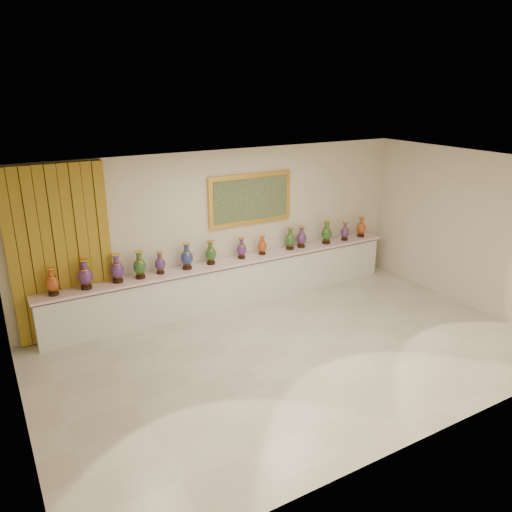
{
  "coord_description": "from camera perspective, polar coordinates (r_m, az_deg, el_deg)",
  "views": [
    {
      "loc": [
        -4.11,
        -5.87,
        4.14
      ],
      "look_at": [
        0.25,
        1.7,
        1.12
      ],
      "focal_mm": 35.0,
      "sensor_mm": 36.0,
      "label": 1
    }
  ],
  "objects": [
    {
      "name": "vase_1",
      "position": [
        8.75,
        -18.95,
        -2.14
      ],
      "size": [
        0.25,
        0.25,
        0.52
      ],
      "rotation": [
        0.0,
        0.0,
        -0.04
      ],
      "color": "black",
      "rests_on": "counter"
    },
    {
      "name": "vase_3",
      "position": [
        8.96,
        -13.15,
        -1.14
      ],
      "size": [
        0.28,
        0.28,
        0.5
      ],
      "rotation": [
        0.0,
        0.0,
        -0.27
      ],
      "color": "black",
      "rests_on": "counter"
    },
    {
      "name": "ground",
      "position": [
        8.28,
        4.49,
        -11.01
      ],
      "size": [
        8.0,
        8.0,
        0.0
      ],
      "primitive_type": "plane",
      "color": "beige",
      "rests_on": "ground"
    },
    {
      "name": "vase_2",
      "position": [
        8.87,
        -15.61,
        -1.51
      ],
      "size": [
        0.24,
        0.24,
        0.51
      ],
      "rotation": [
        0.0,
        0.0,
        -0.01
      ],
      "color": "black",
      "rests_on": "counter"
    },
    {
      "name": "vase_5",
      "position": [
        9.25,
        -7.92,
        -0.16
      ],
      "size": [
        0.29,
        0.29,
        0.5
      ],
      "rotation": [
        0.0,
        0.0,
        0.32
      ],
      "color": "black",
      "rests_on": "counter"
    },
    {
      "name": "vase_4",
      "position": [
        9.11,
        -10.91,
        -0.88
      ],
      "size": [
        0.23,
        0.23,
        0.41
      ],
      "rotation": [
        0.0,
        0.0,
        0.2
      ],
      "color": "black",
      "rests_on": "counter"
    },
    {
      "name": "vase_12",
      "position": [
        11.06,
        10.12,
        2.72
      ],
      "size": [
        0.25,
        0.25,
        0.41
      ],
      "rotation": [
        0.0,
        0.0,
        -0.4
      ],
      "color": "black",
      "rests_on": "counter"
    },
    {
      "name": "vase_9",
      "position": [
        10.29,
        3.92,
        1.89
      ],
      "size": [
        0.23,
        0.23,
        0.47
      ],
      "rotation": [
        0.0,
        0.0,
        -0.08
      ],
      "color": "black",
      "rests_on": "counter"
    },
    {
      "name": "counter",
      "position": [
        9.84,
        -2.9,
        -3.06
      ],
      "size": [
        7.28,
        0.48,
        0.9
      ],
      "color": "white",
      "rests_on": "ground"
    },
    {
      "name": "vase_8",
      "position": [
        9.97,
        0.72,
        1.16
      ],
      "size": [
        0.21,
        0.21,
        0.39
      ],
      "rotation": [
        0.0,
        0.0,
        0.14
      ],
      "color": "black",
      "rests_on": "counter"
    },
    {
      "name": "vase_7",
      "position": [
        9.74,
        -1.67,
        0.79
      ],
      "size": [
        0.2,
        0.2,
        0.42
      ],
      "rotation": [
        0.0,
        0.0,
        -0.01
      ],
      "color": "black",
      "rests_on": "counter"
    },
    {
      "name": "room",
      "position": [
        8.85,
        -17.83,
        1.34
      ],
      "size": [
        8.0,
        8.0,
        8.0
      ],
      "color": "beige",
      "rests_on": "ground"
    },
    {
      "name": "vase_11",
      "position": [
        10.75,
        8.06,
        2.58
      ],
      "size": [
        0.27,
        0.27,
        0.5
      ],
      "rotation": [
        0.0,
        0.0,
        0.16
      ],
      "color": "black",
      "rests_on": "counter"
    },
    {
      "name": "vase_13",
      "position": [
        11.38,
        11.93,
        3.16
      ],
      "size": [
        0.24,
        0.24,
        0.45
      ],
      "rotation": [
        0.0,
        0.0,
        -0.17
      ],
      "color": "black",
      "rests_on": "counter"
    },
    {
      "name": "vase_10",
      "position": [
        10.44,
        5.21,
        2.07
      ],
      "size": [
        0.26,
        0.26,
        0.45
      ],
      "rotation": [
        0.0,
        0.0,
        0.32
      ],
      "color": "black",
      "rests_on": "counter"
    },
    {
      "name": "vase_0",
      "position": [
        8.68,
        -22.27,
        -2.86
      ],
      "size": [
        0.28,
        0.28,
        0.46
      ],
      "rotation": [
        0.0,
        0.0,
        0.41
      ],
      "color": "black",
      "rests_on": "counter"
    },
    {
      "name": "vase_6",
      "position": [
        9.45,
        -5.2,
        0.27
      ],
      "size": [
        0.28,
        0.28,
        0.46
      ],
      "rotation": [
        0.0,
        0.0,
        0.38
      ],
      "color": "black",
      "rests_on": "counter"
    }
  ]
}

